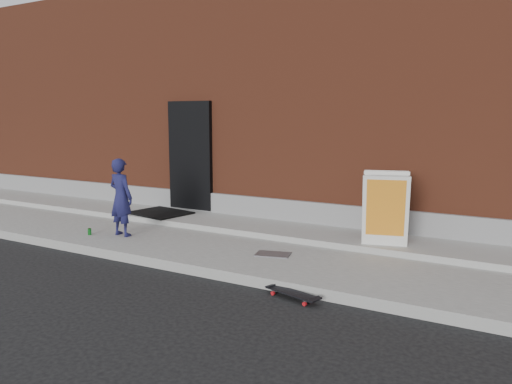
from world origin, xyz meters
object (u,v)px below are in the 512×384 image
Objects in this scene: skateboard at (293,293)px; soda_can at (90,232)px; pizza_sign at (385,208)px; child at (121,197)px.

soda_can is at bearing 170.83° from skateboard.
soda_can is (-4.28, 0.69, 0.14)m from skateboard.
skateboard is 4.34m from soda_can.
skateboard is at bearing -102.60° from pizza_sign.
soda_can is at bearing 30.07° from child.
child is at bearing -163.02° from pizza_sign.
pizza_sign is (0.50, 2.24, 0.75)m from skateboard.
skateboard is 6.60× the size of soda_can.
child reaches higher than pizza_sign.
skateboard is at bearing -9.17° from soda_can.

